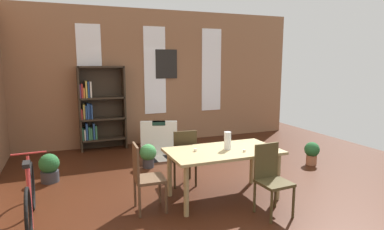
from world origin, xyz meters
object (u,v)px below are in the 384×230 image
Objects in this scene: armchair_white at (159,139)px; bicycle_second at (30,198)px; dining_chair_near_right at (271,177)px; potted_plant_by_shelf at (148,154)px; dining_table at (223,156)px; dining_chair_head_left at (144,175)px; dining_chair_far_left at (184,156)px; potted_plant_corner at (312,152)px; vase_on_table at (227,141)px; bookshelf_tall at (98,109)px; potted_plant_window at (49,167)px.

bicycle_second is at bearing -132.39° from armchair_white.
dining_chair_near_right is 2.04× the size of potted_plant_by_shelf.
dining_chair_near_right is at bearing -61.78° from dining_table.
dining_chair_head_left is at bearing 156.29° from dining_chair_near_right.
dining_chair_far_left is 2.79m from potted_plant_corner.
vase_on_table is at bearing -67.15° from potted_plant_by_shelf.
potted_plant_by_shelf is at bearing 111.07° from dining_table.
vase_on_table is 0.14× the size of bookshelf_tall.
dining_chair_near_right is 3.70m from potted_plant_window.
dining_chair_near_right is 0.49× the size of bookshelf_tall.
dining_chair_far_left is at bearing -177.99° from potted_plant_corner.
bookshelf_tall is 1.14× the size of bicycle_second.
potted_plant_corner is at bearing 12.26° from dining_chair_head_left.
potted_plant_window is (-2.46, 1.69, -0.40)m from dining_table.
dining_chair_far_left reaches higher than potted_plant_by_shelf.
bookshelf_tall reaches higher than potted_plant_by_shelf.
potted_plant_window is (-2.83, 2.38, -0.26)m from dining_chair_near_right.
vase_on_table is 2.07m from potted_plant_by_shelf.
vase_on_table reaches higher than dining_chair_near_right.
dining_table is 2.55m from potted_plant_corner.
dining_chair_head_left is 2.12m from potted_plant_window.
vase_on_table is 0.28× the size of dining_chair_near_right.
dining_chair_near_right reaches higher than potted_plant_by_shelf.
bicycle_second is (-2.70, 0.17, -0.54)m from vase_on_table.
vase_on_table is 2.53m from potted_plant_corner.
potted_plant_corner is at bearing -10.57° from potted_plant_window.
dining_chair_near_right is (0.75, -1.37, 0.00)m from dining_chair_far_left.
dining_chair_far_left is 2.07× the size of potted_plant_corner.
dining_chair_far_left is 2.32m from bicycle_second.
armchair_white is 2.15× the size of potted_plant_by_shelf.
potted_plant_window is at bearing 146.23° from vase_on_table.
dining_chair_head_left is (-0.82, -0.68, 0.00)m from dining_chair_far_left.
bookshelf_tall reaches higher than dining_chair_far_left.
dining_chair_head_left is 0.56× the size of bicycle_second.
vase_on_table is at bearing -33.77° from potted_plant_window.
dining_chair_far_left is at bearing -25.73° from potted_plant_window.
bookshelf_tall is 4.18× the size of potted_plant_by_shelf.
dining_chair_near_right is 2.73m from potted_plant_by_shelf.
dining_chair_far_left is 2.04× the size of potted_plant_by_shelf.
potted_plant_by_shelf is at bearing 4.11° from potted_plant_window.
potted_plant_corner is at bearing 6.93° from bicycle_second.
armchair_white is 2.02× the size of potted_plant_window.
dining_chair_head_left is at bearing -53.26° from potted_plant_window.
potted_plant_corner is (3.82, -2.78, -0.71)m from bookshelf_tall.
potted_plant_window is (-1.26, 1.69, -0.26)m from dining_chair_head_left.
potted_plant_corner is (3.59, 0.78, -0.25)m from dining_chair_head_left.
armchair_white is at bearing 63.28° from potted_plant_by_shelf.
bookshelf_tall is 1.94× the size of armchair_white.
vase_on_table reaches higher than potted_plant_window.
dining_table is 1.74× the size of dining_chair_far_left.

